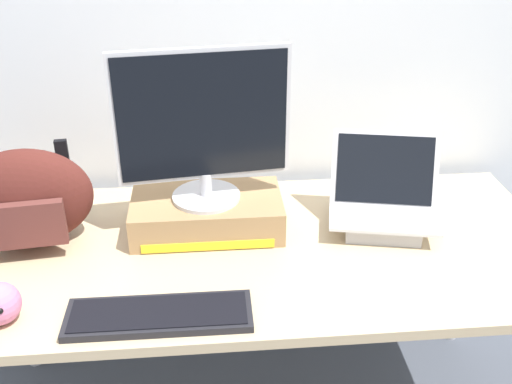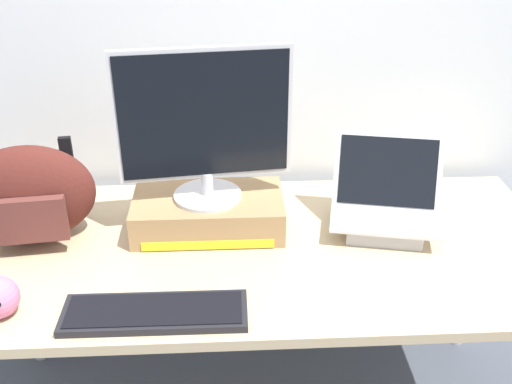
{
  "view_description": "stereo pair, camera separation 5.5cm",
  "coord_description": "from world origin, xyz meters",
  "px_view_note": "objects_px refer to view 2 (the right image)",
  "views": [
    {
      "loc": [
        -0.13,
        -1.47,
        1.71
      ],
      "look_at": [
        0.0,
        0.0,
        0.91
      ],
      "focal_mm": 42.07,
      "sensor_mm": 36.0,
      "label": 1
    },
    {
      "loc": [
        -0.08,
        -1.48,
        1.71
      ],
      "look_at": [
        0.0,
        0.0,
        0.91
      ],
      "focal_mm": 42.07,
      "sensor_mm": 36.0,
      "label": 2
    }
  ],
  "objects_px": {
    "open_laptop": "(385,213)",
    "messenger_backpack": "(29,194)",
    "external_keyboard": "(155,313)",
    "toner_box_yellow": "(208,212)",
    "desktop_monitor": "(205,125)"
  },
  "relations": [
    {
      "from": "external_keyboard",
      "to": "messenger_backpack",
      "type": "xyz_separation_m",
      "value": [
        -0.39,
        0.38,
        0.14
      ]
    },
    {
      "from": "messenger_backpack",
      "to": "open_laptop",
      "type": "bearing_deg",
      "value": -6.73
    },
    {
      "from": "desktop_monitor",
      "to": "messenger_backpack",
      "type": "relative_size",
      "value": 1.26
    },
    {
      "from": "toner_box_yellow",
      "to": "external_keyboard",
      "type": "relative_size",
      "value": 0.99
    },
    {
      "from": "open_laptop",
      "to": "external_keyboard",
      "type": "distance_m",
      "value": 0.76
    },
    {
      "from": "open_laptop",
      "to": "messenger_backpack",
      "type": "bearing_deg",
      "value": -168.78
    },
    {
      "from": "desktop_monitor",
      "to": "external_keyboard",
      "type": "xyz_separation_m",
      "value": [
        -0.13,
        -0.41,
        -0.33
      ]
    },
    {
      "from": "external_keyboard",
      "to": "open_laptop",
      "type": "bearing_deg",
      "value": 29.95
    },
    {
      "from": "messenger_backpack",
      "to": "toner_box_yellow",
      "type": "bearing_deg",
      "value": -3.17
    },
    {
      "from": "desktop_monitor",
      "to": "open_laptop",
      "type": "xyz_separation_m",
      "value": [
        0.54,
        -0.03,
        -0.28
      ]
    },
    {
      "from": "toner_box_yellow",
      "to": "desktop_monitor",
      "type": "bearing_deg",
      "value": -80.77
    },
    {
      "from": "toner_box_yellow",
      "to": "messenger_backpack",
      "type": "bearing_deg",
      "value": -176.86
    },
    {
      "from": "toner_box_yellow",
      "to": "external_keyboard",
      "type": "xyz_separation_m",
      "value": [
        -0.13,
        -0.41,
        -0.04
      ]
    },
    {
      "from": "toner_box_yellow",
      "to": "desktop_monitor",
      "type": "height_order",
      "value": "desktop_monitor"
    },
    {
      "from": "open_laptop",
      "to": "external_keyboard",
      "type": "relative_size",
      "value": 0.79
    }
  ]
}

